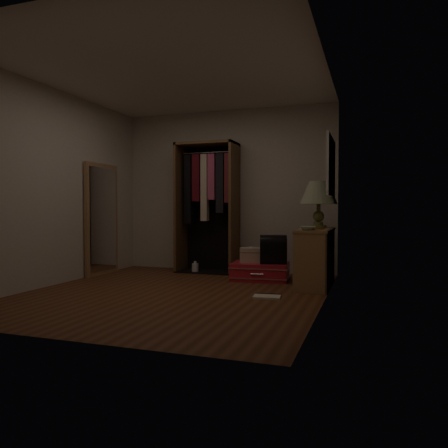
{
  "coord_description": "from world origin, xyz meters",
  "views": [
    {
      "loc": [
        2.23,
        -4.74,
        1.01
      ],
      "look_at": [
        0.3,
        0.95,
        0.8
      ],
      "focal_mm": 35.0,
      "sensor_mm": 36.0,
      "label": 1
    }
  ],
  "objects": [
    {
      "name": "pink_suitcase",
      "position": [
        0.74,
        1.26,
        0.12
      ],
      "size": [
        0.85,
        0.65,
        0.25
      ],
      "rotation": [
        0.0,
        0.0,
        0.09
      ],
      "color": "red",
      "rests_on": "ground"
    },
    {
      "name": "open_wardrobe",
      "position": [
        -0.25,
        1.77,
        1.21
      ],
      "size": [
        0.95,
        0.5,
        2.05
      ],
      "color": "brown",
      "rests_on": "ground"
    },
    {
      "name": "floor_book",
      "position": [
        1.11,
        0.09,
        0.01
      ],
      "size": [
        0.33,
        0.27,
        0.03
      ],
      "rotation": [
        0.0,
        0.0,
        0.11
      ],
      "color": "beige",
      "rests_on": "ground"
    },
    {
      "name": "console_bookshelf",
      "position": [
        1.54,
        1.04,
        0.39
      ],
      "size": [
        0.42,
        1.12,
        0.75
      ],
      "color": "#99714A",
      "rests_on": "ground"
    },
    {
      "name": "train_case",
      "position": [
        0.6,
        1.25,
        0.35
      ],
      "size": [
        0.35,
        0.28,
        0.22
      ],
      "rotation": [
        0.0,
        0.0,
        0.23
      ],
      "color": "#BAAB8E",
      "rests_on": "pink_suitcase"
    },
    {
      "name": "room_walls",
      "position": [
        0.08,
        0.04,
        1.5
      ],
      "size": [
        3.52,
        4.02,
        2.6
      ],
      "color": "beige",
      "rests_on": "ground"
    },
    {
      "name": "white_jug",
      "position": [
        -0.4,
        1.6,
        0.08
      ],
      "size": [
        0.13,
        0.13,
        0.18
      ],
      "rotation": [
        0.0,
        0.0,
        -0.31
      ],
      "color": "silver",
      "rests_on": "ground"
    },
    {
      "name": "ceramic_bowl",
      "position": [
        1.49,
        0.62,
        0.77
      ],
      "size": [
        0.21,
        0.21,
        0.05
      ],
      "primitive_type": "imported",
      "rotation": [
        0.0,
        0.0,
        -0.09
      ],
      "color": "#AACCAB",
      "rests_on": "console_bookshelf"
    },
    {
      "name": "black_bag",
      "position": [
        0.93,
        1.23,
        0.45
      ],
      "size": [
        0.42,
        0.32,
        0.4
      ],
      "rotation": [
        0.0,
        0.0,
        0.25
      ],
      "color": "black",
      "rests_on": "pink_suitcase"
    },
    {
      "name": "brass_tray",
      "position": [
        1.54,
        0.84,
        0.76
      ],
      "size": [
        0.35,
        0.35,
        0.02
      ],
      "rotation": [
        0.0,
        0.0,
        -0.36
      ],
      "color": "#AF7B43",
      "rests_on": "console_bookshelf"
    },
    {
      "name": "floor_mirror",
      "position": [
        -1.7,
        1.0,
        0.85
      ],
      "size": [
        0.06,
        0.8,
        1.7
      ],
      "color": "#9E744C",
      "rests_on": "ground"
    },
    {
      "name": "ground",
      "position": [
        0.0,
        0.0,
        0.0
      ],
      "size": [
        4.0,
        4.0,
        0.0
      ],
      "primitive_type": "plane",
      "color": "#532B17",
      "rests_on": "ground"
    },
    {
      "name": "table_lamp",
      "position": [
        1.54,
        1.32,
        1.21
      ],
      "size": [
        0.52,
        0.52,
        0.63
      ],
      "rotation": [
        0.0,
        0.0,
        0.02
      ],
      "color": "brown",
      "rests_on": "console_bookshelf"
    }
  ]
}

